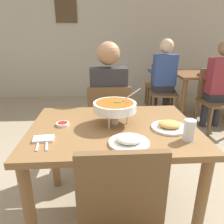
{
  "coord_description": "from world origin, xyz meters",
  "views": [
    {
      "loc": [
        -0.09,
        -1.34,
        1.37
      ],
      "look_at": [
        0.0,
        0.15,
        0.82
      ],
      "focal_mm": 33.72,
      "sensor_mm": 36.0,
      "label": 1
    }
  ],
  "objects": [
    {
      "name": "cafe_rear_partition",
      "position": [
        0.0,
        3.52,
        1.5
      ],
      "size": [
        10.0,
        0.1,
        3.0
      ],
      "primitive_type": "cube",
      "color": "#BCB2A3",
      "rests_on": "ground_plane"
    },
    {
      "name": "dining_table_far",
      "position": [
        1.66,
        2.09,
        0.63
      ],
      "size": [
        1.0,
        0.8,
        0.77
      ],
      "color": "brown",
      "rests_on": "ground_plane"
    },
    {
      "name": "chair_bg_left",
      "position": [
        1.01,
        2.13,
        0.51
      ],
      "size": [
        0.5,
        0.5,
        0.9
      ],
      "color": "brown",
      "rests_on": "ground_plane"
    },
    {
      "name": "patron_bg_left",
      "position": [
        0.98,
        2.1,
        0.75
      ],
      "size": [
        0.4,
        0.45,
        1.31
      ],
      "color": "#2D2D38",
      "rests_on": "ground_plane"
    },
    {
      "name": "diner_main",
      "position": [
        0.0,
        0.74,
        0.75
      ],
      "size": [
        0.4,
        0.45,
        1.31
      ],
      "color": "#2D2D38",
      "rests_on": "ground_plane"
    },
    {
      "name": "chair_diner_main",
      "position": [
        -0.0,
        0.71,
        0.51
      ],
      "size": [
        0.44,
        0.44,
        0.9
      ],
      "color": "brown",
      "rests_on": "ground_plane"
    },
    {
      "name": "spoon_utensil",
      "position": [
        -0.41,
        -0.23,
        0.77
      ],
      "size": [
        0.04,
        0.17,
        0.01
      ],
      "primitive_type": "cube",
      "rotation": [
        0.0,
        0.0,
        0.2
      ],
      "color": "silver",
      "rests_on": "dining_table_main"
    },
    {
      "name": "picture_frame_hung",
      "position": [
        -0.74,
        3.46,
        1.87
      ],
      "size": [
        0.44,
        0.03,
        0.56
      ],
      "primitive_type": "cube",
      "color": "#4C3823"
    },
    {
      "name": "patron_bg_middle",
      "position": [
        1.63,
        1.54,
        0.75
      ],
      "size": [
        0.4,
        0.45,
        1.31
      ],
      "color": "#2D2D38",
      "rests_on": "ground_plane"
    },
    {
      "name": "appetizer_plate",
      "position": [
        0.38,
        -0.07,
        0.79
      ],
      "size": [
        0.24,
        0.24,
        0.06
      ],
      "color": "white",
      "rests_on": "dining_table_main"
    },
    {
      "name": "fork_utensil",
      "position": [
        -0.46,
        -0.23,
        0.77
      ],
      "size": [
        0.04,
        0.17,
        0.01
      ],
      "primitive_type": "cube",
      "rotation": [
        0.0,
        0.0,
        0.15
      ],
      "color": "silver",
      "rests_on": "dining_table_main"
    },
    {
      "name": "dining_table_main",
      "position": [
        0.0,
        0.0,
        0.64
      ],
      "size": [
        1.15,
        0.84,
        0.77
      ],
      "color": "brown",
      "rests_on": "ground_plane"
    },
    {
      "name": "drink_glass",
      "position": [
        0.44,
        -0.23,
        0.82
      ],
      "size": [
        0.07,
        0.07,
        0.13
      ],
      "color": "silver",
      "rests_on": "dining_table_main"
    },
    {
      "name": "chair_bg_right",
      "position": [
        1.13,
        2.59,
        0.51
      ],
      "size": [
        0.49,
        0.49,
        0.9
      ],
      "color": "brown",
      "rests_on": "ground_plane"
    },
    {
      "name": "napkin_folded",
      "position": [
        -0.44,
        -0.18,
        0.77
      ],
      "size": [
        0.13,
        0.09,
        0.02
      ],
      "primitive_type": "cube",
      "rotation": [
        0.0,
        0.0,
        0.09
      ],
      "color": "white",
      "rests_on": "dining_table_main"
    },
    {
      "name": "sauce_dish",
      "position": [
        -0.35,
        0.04,
        0.78
      ],
      "size": [
        0.09,
        0.09,
        0.02
      ],
      "color": "white",
      "rests_on": "dining_table_main"
    },
    {
      "name": "chair_bg_middle",
      "position": [
        1.61,
        1.56,
        0.51
      ],
      "size": [
        0.47,
        0.47,
        0.9
      ],
      "color": "brown",
      "rests_on": "ground_plane"
    },
    {
      "name": "rice_plate",
      "position": [
        0.07,
        -0.26,
        0.79
      ],
      "size": [
        0.24,
        0.24,
        0.06
      ],
      "color": "white",
      "rests_on": "dining_table_main"
    },
    {
      "name": "curry_bowl",
      "position": [
        0.01,
        0.04,
        0.89
      ],
      "size": [
        0.33,
        0.3,
        0.26
      ],
      "color": "silver",
      "rests_on": "dining_table_main"
    },
    {
      "name": "ground_plane",
      "position": [
        0.0,
        0.0,
        0.0
      ],
      "size": [
        16.0,
        16.0,
        0.0
      ],
      "primitive_type": "plane",
      "color": "gray"
    }
  ]
}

